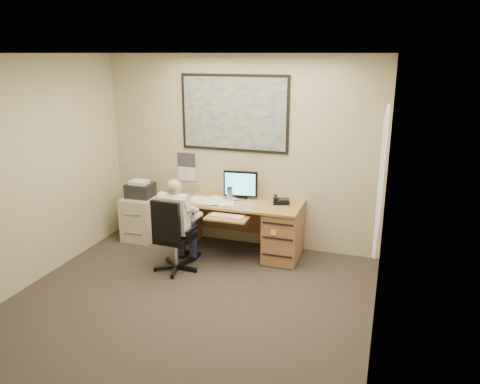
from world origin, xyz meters
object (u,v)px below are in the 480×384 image
(desk, at_px, (267,225))
(filing_cabinet, at_px, (142,213))
(person, at_px, (176,225))
(office_chair, at_px, (174,250))

(desk, height_order, filing_cabinet, desk)
(desk, bearing_deg, person, -142.39)
(office_chair, bearing_deg, filing_cabinet, 141.23)
(office_chair, distance_m, person, 0.32)
(desk, height_order, office_chair, desk)
(desk, relative_size, person, 1.34)
(office_chair, height_order, person, person)
(desk, height_order, person, person)
(filing_cabinet, distance_m, office_chair, 1.30)
(filing_cabinet, distance_m, person, 1.26)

